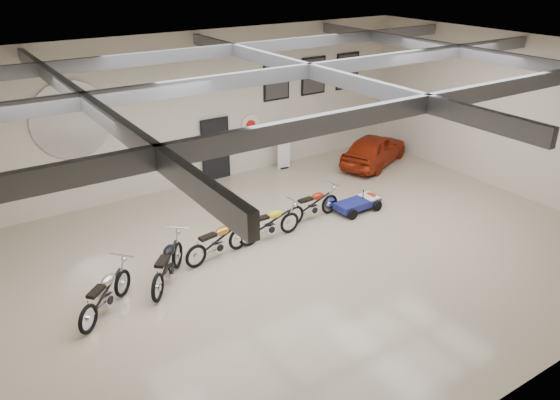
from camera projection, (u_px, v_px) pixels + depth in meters
floor at (305, 254)px, 14.21m from camera, size 16.00×12.00×0.01m
ceiling at (310, 59)px, 12.14m from camera, size 16.00×12.00×0.01m
back_wall at (199, 110)px, 17.73m from camera, size 16.00×0.02×5.00m
right_wall at (512, 115)px, 17.20m from camera, size 0.02×12.00×5.00m
ceiling_beams at (309, 71)px, 12.25m from camera, size 15.80×11.80×0.32m
door at (215, 150)px, 18.55m from camera, size 0.92×0.08×2.10m
logo_plaque at (72, 120)px, 15.56m from camera, size 2.30×0.06×1.16m
poster_left at (276, 81)px, 18.96m from camera, size 1.05×0.08×1.35m
poster_mid at (313, 76)px, 19.77m from camera, size 1.05×0.08×1.35m
poster_right at (347, 71)px, 20.57m from camera, size 1.05×0.08×1.35m
oil_sign at (250, 125)px, 18.98m from camera, size 0.72×0.10×0.72m
banner_stand at (284, 144)px, 19.53m from camera, size 0.51×0.25×1.81m
motorcycle_silver at (105, 293)px, 11.70m from camera, size 1.87×1.76×1.02m
motorcycle_black at (167, 263)px, 12.76m from camera, size 1.84×1.98×1.08m
motorcycle_gold at (217, 241)px, 13.84m from camera, size 1.99×0.91×1.00m
motorcycle_yellow at (270, 223)px, 14.77m from camera, size 1.91×0.62×0.99m
motorcycle_red at (313, 204)px, 15.89m from camera, size 1.89×0.67×0.97m
go_kart at (361, 200)px, 16.55m from camera, size 1.82×0.87×0.65m
vintage_car at (374, 149)px, 20.02m from camera, size 2.63×3.69×1.17m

